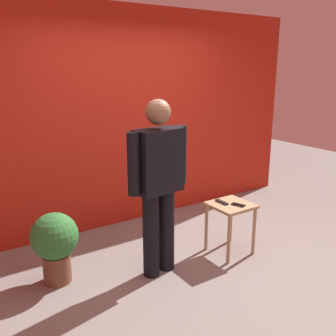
% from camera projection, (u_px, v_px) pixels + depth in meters
% --- Properties ---
extents(ground_plane, '(12.00, 12.00, 0.00)m').
position_uv_depth(ground_plane, '(207.00, 272.00, 3.75)').
color(ground_plane, gray).
extents(back_wall_red, '(5.28, 0.12, 2.70)m').
position_uv_depth(back_wall_red, '(127.00, 118.00, 4.71)').
color(back_wall_red, red).
rests_on(back_wall_red, ground_plane).
extents(standing_person, '(0.68, 0.28, 1.71)m').
position_uv_depth(standing_person, '(158.00, 180.00, 3.51)').
color(standing_person, black).
rests_on(standing_person, ground_plane).
extents(side_table, '(0.42, 0.42, 0.56)m').
position_uv_depth(side_table, '(231.00, 213.00, 4.04)').
color(side_table, tan).
rests_on(side_table, ground_plane).
extents(cell_phone, '(0.11, 0.16, 0.01)m').
position_uv_depth(cell_phone, '(238.00, 205.00, 3.96)').
color(cell_phone, black).
rests_on(cell_phone, side_table).
extents(tv_remote, '(0.04, 0.17, 0.02)m').
position_uv_depth(tv_remote, '(222.00, 202.00, 4.03)').
color(tv_remote, black).
rests_on(tv_remote, side_table).
extents(potted_plant, '(0.44, 0.44, 0.69)m').
position_uv_depth(potted_plant, '(55.00, 242.00, 3.48)').
color(potted_plant, brown).
rests_on(potted_plant, ground_plane).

